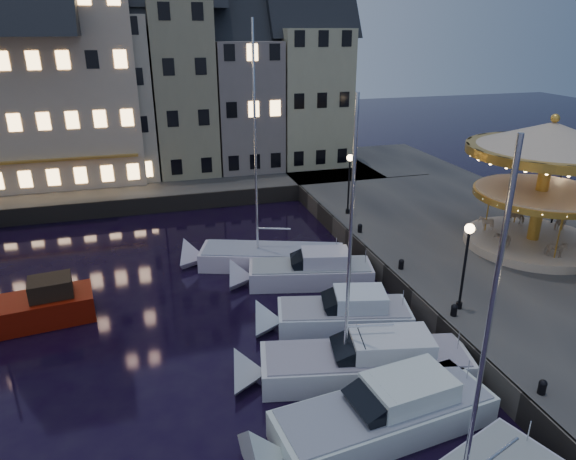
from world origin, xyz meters
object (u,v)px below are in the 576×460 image
object	(u,v)px
motorboat_d	(335,316)
motorboat_e	(303,273)
bollard_a	(542,386)
bollard_c	(401,264)
motorboat_c	(355,363)
bollard_d	(360,228)
motorboat_f	(262,258)
red_fishing_boat	(24,312)
carousel	(547,162)
bollard_b	(454,310)
streetlamp_c	(349,176)
streetlamp_b	(466,255)
streetlamp_d	(558,189)
motorboat_b	(375,418)

from	to	relation	value
motorboat_d	motorboat_e	distance (m)	4.81
motorboat_e	bollard_a	bearing A→B (deg)	-69.32
bollard_c	motorboat_c	xyz separation A→B (m)	(-5.29, -6.29, -0.92)
bollard_d	motorboat_e	world-z (taller)	motorboat_e
motorboat_d	motorboat_f	xyz separation A→B (m)	(-1.70, 7.64, -0.11)
bollard_d	motorboat_c	xyz separation A→B (m)	(-5.29, -11.79, -0.92)
red_fishing_boat	carousel	distance (m)	28.49
motorboat_c	motorboat_f	world-z (taller)	motorboat_f
bollard_a	bollard_b	world-z (taller)	same
bollard_a	bollard_c	distance (m)	10.50
streetlamp_c	bollard_c	distance (m)	9.34
streetlamp_b	streetlamp_d	world-z (taller)	same
streetlamp_c	bollard_c	world-z (taller)	streetlamp_c
streetlamp_b	motorboat_b	world-z (taller)	streetlamp_b
streetlamp_c	red_fishing_boat	bearing A→B (deg)	-159.99
bollard_d	motorboat_e	bearing A→B (deg)	-145.73
streetlamp_b	motorboat_f	bearing A→B (deg)	126.47
motorboat_f	streetlamp_d	bearing A→B (deg)	-7.93
streetlamp_d	motorboat_f	bearing A→B (deg)	172.07
streetlamp_b	bollard_c	size ratio (longest dim) A/B	7.32
bollard_b	motorboat_e	world-z (taller)	motorboat_e
bollard_c	streetlamp_c	bearing A→B (deg)	86.19
bollard_d	motorboat_c	size ratio (longest dim) A/B	0.04
streetlamp_b	streetlamp_d	size ratio (longest dim) A/B	1.00
motorboat_c	bollard_b	bearing A→B (deg)	13.76
red_fishing_boat	motorboat_f	bearing A→B (deg)	14.30
motorboat_e	bollard_b	bearing A→B (deg)	-56.39
motorboat_b	carousel	xyz separation A→B (m)	(14.76, 10.00, 5.76)
motorboat_c	motorboat_e	size ratio (longest dim) A/B	1.60
carousel	streetlamp_b	bearing A→B (deg)	-148.23
bollard_a	bollard_c	size ratio (longest dim) A/B	1.00
bollard_b	motorboat_b	xyz separation A→B (m)	(-5.86, -4.36, -0.96)
bollard_b	motorboat_b	distance (m)	7.37
motorboat_f	bollard_b	bearing A→B (deg)	-57.27
motorboat_d	red_fishing_boat	distance (m)	14.90
streetlamp_b	carousel	world-z (taller)	carousel
red_fishing_boat	carousel	xyz separation A→B (m)	(27.88, -1.23, 5.72)
motorboat_b	motorboat_f	distance (m)	14.43
bollard_b	motorboat_e	xyz separation A→B (m)	(-4.80, 7.23, -0.96)
motorboat_f	carousel	xyz separation A→B (m)	(15.36, -4.42, 5.88)
streetlamp_b	red_fishing_boat	distance (m)	20.86
bollard_c	motorboat_b	xyz separation A→B (m)	(-5.86, -9.36, -0.96)
motorboat_d	motorboat_f	bearing A→B (deg)	102.55
streetlamp_c	motorboat_c	distance (m)	16.72
bollard_b	red_fishing_boat	distance (m)	20.21
streetlamp_d	motorboat_f	distance (m)	18.87
streetlamp_c	streetlamp_d	world-z (taller)	same
motorboat_d	streetlamp_c	bearing A→B (deg)	65.16
streetlamp_c	streetlamp_b	bearing A→B (deg)	-90.00
streetlamp_d	carousel	distance (m)	4.26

